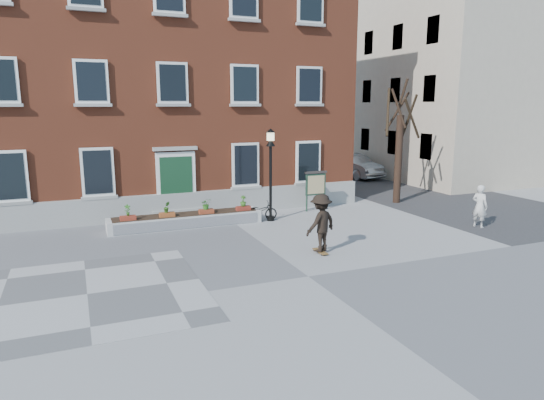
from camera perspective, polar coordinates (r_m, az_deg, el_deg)
name	(u,v)px	position (r m, az deg, el deg)	size (l,w,h in m)	color
ground	(308,276)	(14.30, 4.29, -8.96)	(100.00, 100.00, 0.00)	gray
checker_patch	(87,294)	(13.88, -20.91, -10.31)	(6.00, 6.00, 0.01)	#575759
bicycle	(259,211)	(20.78, -1.49, -1.34)	(0.55, 1.56, 0.82)	black
parked_car	(353,166)	(33.67, 9.52, 4.00)	(1.68, 4.83, 1.59)	#AFB2B4
bystander	(480,206)	(21.30, 23.24, -0.67)	(0.64, 0.42, 1.75)	silver
brick_building	(153,77)	(26.31, -13.83, 13.89)	(18.40, 10.85, 12.60)	brown
planter_assembly	(186,219)	(20.12, -10.05, -2.24)	(6.20, 1.12, 1.15)	silver
bare_tree	(399,148)	(25.12, 14.72, 5.97)	(1.83, 1.83, 6.16)	#322016
side_street	(404,77)	(39.90, 15.24, 13.83)	(15.20, 36.00, 14.50)	#3A3A3D
lamp_post	(271,162)	(20.44, -0.17, 4.51)	(0.40, 0.40, 3.93)	black
notice_board	(316,184)	(22.66, 5.16, 1.86)	(1.10, 0.16, 1.87)	#193223
skateboarder	(321,223)	(16.20, 5.77, -2.70)	(1.43, 1.12, 2.02)	brown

